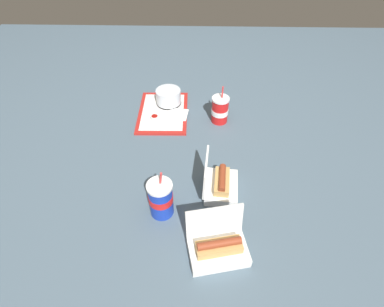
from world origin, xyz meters
The scene contains 10 objects.
ground_plane centered at (0.00, 0.00, 0.00)m, with size 3.20×3.20×0.00m, color #4C6070.
food_tray centered at (0.39, 0.12, 0.01)m, with size 0.37×0.27×0.01m.
cake_container centered at (0.47, 0.09, 0.05)m, with size 0.14×0.14×0.08m.
ketchup_cup centered at (0.31, 0.16, 0.03)m, with size 0.04×0.04×0.02m.
napkin_stack centered at (0.36, 0.04, 0.02)m, with size 0.10×0.10×0.00m, color white.
plastic_fork centered at (0.29, 0.17, 0.02)m, with size 0.11×0.01×0.01m, color white.
clamshell_hotdog_center centered at (-0.42, -0.15, 0.04)m, with size 0.19×0.22×0.16m.
clamshell_hotdog_left centered at (-0.14, -0.16, 0.04)m, with size 0.18×0.15×0.17m.
soda_cup_center centered at (-0.25, 0.06, 0.08)m, with size 0.10×0.10×0.22m.
soda_cup_back centered at (0.33, -0.18, 0.07)m, with size 0.09×0.09×0.20m.
Camera 1 is at (-0.93, -0.07, 0.98)m, focal length 28.00 mm.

